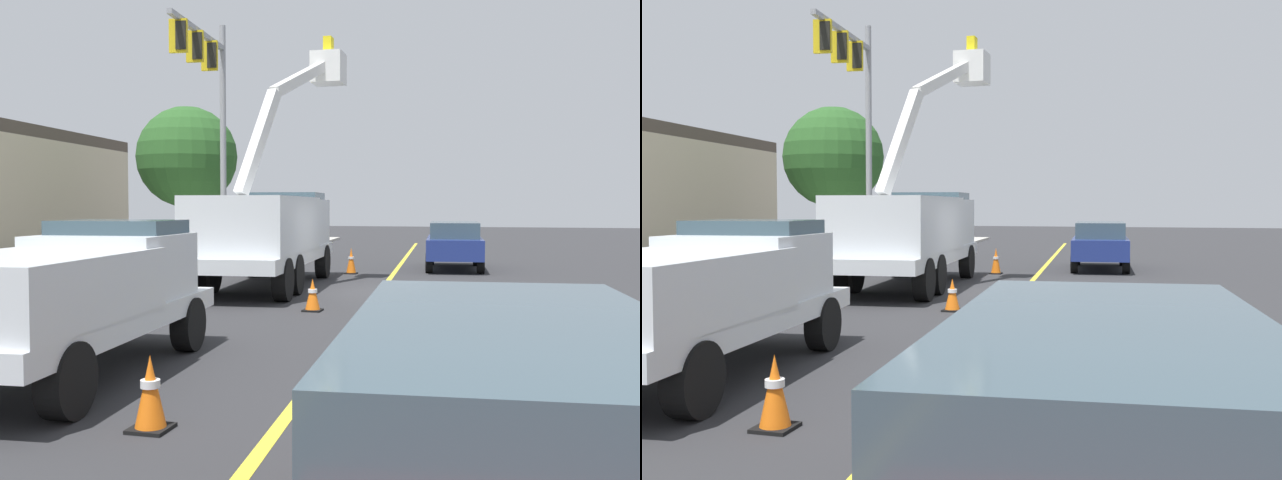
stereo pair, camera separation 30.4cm
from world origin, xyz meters
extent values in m
plane|color=#2D2D30|center=(0.00, 0.00, 0.00)|extent=(120.00, 120.00, 0.00)
cube|color=#B2ADA3|center=(-0.59, 7.17, 0.06)|extent=(60.09, 8.54, 0.12)
cube|color=yellow|center=(0.00, 0.00, 0.00)|extent=(49.84, 4.29, 0.01)
cube|color=silver|center=(0.30, 3.27, 0.90)|extent=(8.38, 3.17, 0.36)
cube|color=silver|center=(2.92, 3.48, 1.67)|extent=(2.81, 2.56, 1.60)
cube|color=#384C56|center=(3.12, 3.50, 2.37)|extent=(1.97, 2.24, 0.64)
cube|color=silver|center=(-0.68, 3.19, 1.62)|extent=(5.44, 2.92, 1.80)
cube|color=white|center=(-1.43, 2.86, 3.90)|extent=(1.74, 0.75, 2.80)
cube|color=white|center=(0.62, 2.27, 5.84)|extent=(2.87, 1.07, 1.47)
cube|color=white|center=(1.96, 1.88, 6.29)|extent=(0.90, 0.90, 0.90)
cube|color=yellow|center=(1.96, 1.88, 6.89)|extent=(0.36, 0.24, 0.60)
cylinder|color=black|center=(3.07, 4.63, 0.52)|extent=(1.06, 0.42, 1.04)
cylinder|color=black|center=(3.26, 2.38, 0.52)|extent=(1.06, 0.42, 1.04)
cylinder|color=black|center=(-1.26, 4.27, 0.52)|extent=(1.06, 0.42, 1.04)
cylinder|color=black|center=(-1.07, 2.02, 0.52)|extent=(1.06, 0.42, 1.04)
cylinder|color=black|center=(-2.57, 4.16, 0.52)|extent=(1.06, 0.42, 1.04)
cylinder|color=black|center=(-2.38, 1.92, 0.52)|extent=(1.06, 0.42, 1.04)
cube|color=silver|center=(-10.23, 2.39, 0.75)|extent=(5.75, 2.56, 0.30)
cube|color=silver|center=(-9.00, 2.50, 1.30)|extent=(2.17, 2.09, 1.10)
cube|color=#384C56|center=(-8.80, 2.51, 1.78)|extent=(1.49, 1.87, 0.56)
cube|color=silver|center=(-11.23, 2.31, 1.15)|extent=(3.52, 2.37, 1.10)
cylinder|color=black|center=(-8.46, 3.49, 0.42)|extent=(0.86, 0.37, 0.84)
cylinder|color=black|center=(-8.31, 1.61, 0.42)|extent=(0.86, 0.37, 0.84)
cylinder|color=black|center=(-11.99, 1.30, 0.42)|extent=(0.86, 0.37, 0.84)
cube|color=navy|center=(7.55, -1.41, 0.79)|extent=(4.94, 2.29, 0.70)
cube|color=#384C56|center=(7.70, -1.39, 1.39)|extent=(3.58, 1.95, 0.60)
cylinder|color=black|center=(5.99, -2.39, 0.34)|extent=(0.70, 0.30, 0.68)
cylinder|color=black|center=(5.85, -0.69, 0.34)|extent=(0.70, 0.30, 0.68)
cylinder|color=black|center=(9.24, -2.12, 0.34)|extent=(0.70, 0.30, 0.68)
cylinder|color=black|center=(9.10, -0.42, 0.34)|extent=(0.70, 0.30, 0.68)
cube|color=#384C56|center=(-14.66, -3.25, 1.39)|extent=(3.58, 1.95, 0.60)
cylinder|color=black|center=(-13.12, -3.98, 0.34)|extent=(0.70, 0.30, 0.68)
cylinder|color=black|center=(-13.26, -2.27, 0.34)|extent=(0.70, 0.30, 0.68)
cube|color=black|center=(-12.10, 0.26, 0.02)|extent=(0.40, 0.40, 0.04)
cone|color=orange|center=(-12.10, 0.26, 0.41)|extent=(0.32, 0.32, 0.73)
cylinder|color=white|center=(-12.10, 0.26, 0.48)|extent=(0.20, 0.20, 0.08)
cube|color=black|center=(-3.71, 0.82, 0.02)|extent=(0.40, 0.40, 0.04)
cone|color=orange|center=(-3.71, 0.82, 0.37)|extent=(0.32, 0.32, 0.67)
cylinder|color=white|center=(-3.71, 0.82, 0.44)|extent=(0.20, 0.20, 0.08)
cube|color=black|center=(4.84, 1.80, 0.02)|extent=(0.40, 0.40, 0.04)
cone|color=orange|center=(4.84, 1.80, 0.45)|extent=(0.32, 0.32, 0.83)
cylinder|color=white|center=(4.84, 1.80, 0.54)|extent=(0.20, 0.20, 0.08)
cylinder|color=gray|center=(5.62, 6.68, 4.35)|extent=(0.22, 0.22, 8.70)
cube|color=gray|center=(3.10, 6.47, 7.89)|extent=(5.06, 0.58, 0.16)
cube|color=gold|center=(4.18, 6.56, 7.34)|extent=(0.17, 0.57, 1.00)
cube|color=black|center=(4.19, 6.46, 7.34)|extent=(0.23, 0.34, 0.84)
cube|color=gold|center=(2.74, 6.44, 7.34)|extent=(0.17, 0.57, 1.00)
cube|color=black|center=(2.75, 6.34, 7.34)|extent=(0.23, 0.34, 0.84)
cube|color=gold|center=(1.30, 6.33, 7.34)|extent=(0.17, 0.57, 1.00)
cube|color=black|center=(1.30, 6.23, 7.34)|extent=(0.23, 0.34, 0.84)
cylinder|color=brown|center=(8.03, 9.22, 1.41)|extent=(0.32, 0.32, 2.82)
sphere|color=#285623|center=(8.03, 9.22, 4.23)|extent=(4.03, 4.03, 4.03)
camera|label=1|loc=(-18.64, -3.22, 2.28)|focal=40.40mm
camera|label=2|loc=(-18.56, -3.51, 2.28)|focal=40.40mm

